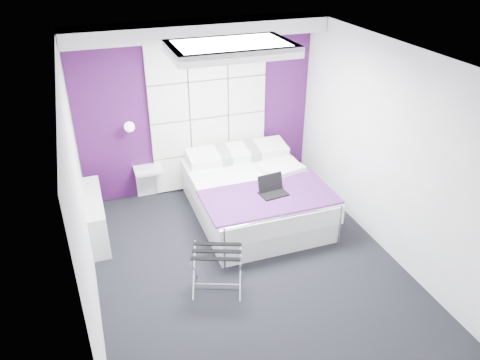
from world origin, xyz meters
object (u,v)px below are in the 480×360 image
object	(u,v)px
nightstand	(148,170)
laptop	(272,189)
radiator	(96,216)
bed	(254,195)
luggage_rack	(217,270)
wall_lamp	(129,126)

from	to	relation	value
nightstand	laptop	size ratio (longest dim) A/B	1.16
radiator	bed	distance (m)	2.20
radiator	luggage_rack	size ratio (longest dim) A/B	2.18
radiator	laptop	size ratio (longest dim) A/B	3.38
wall_lamp	radiator	bearing A→B (deg)	-130.10
wall_lamp	radiator	distance (m)	1.35
radiator	bed	world-z (taller)	bed
radiator	luggage_rack	bearing A→B (deg)	-52.24
nightstand	bed	bearing A→B (deg)	-34.45
radiator	nightstand	world-z (taller)	radiator
radiator	wall_lamp	bearing A→B (deg)	49.90
wall_lamp	nightstand	world-z (taller)	wall_lamp
wall_lamp	laptop	world-z (taller)	wall_lamp
wall_lamp	bed	size ratio (longest dim) A/B	0.07
wall_lamp	bed	distance (m)	2.04
luggage_rack	laptop	size ratio (longest dim) A/B	1.55
wall_lamp	laptop	size ratio (longest dim) A/B	0.42
wall_lamp	laptop	distance (m)	2.23
wall_lamp	nightstand	size ratio (longest dim) A/B	0.37
bed	wall_lamp	bearing A→B (deg)	148.05
radiator	luggage_rack	xyz separation A→B (m)	(1.21, -1.57, -0.03)
bed	luggage_rack	bearing A→B (deg)	-125.50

